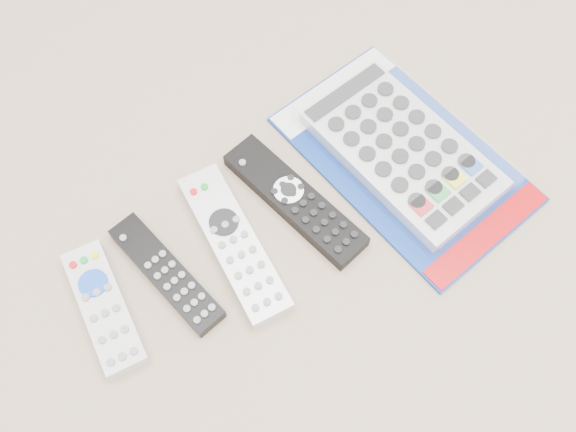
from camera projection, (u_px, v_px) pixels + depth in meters
remote_small_grey at (104, 308)px, 0.74m from camera, size 0.08×0.17×0.02m
remote_slim_black at (167, 274)px, 0.76m from camera, size 0.05×0.18×0.02m
remote_silver_dvd at (234, 244)px, 0.77m from camera, size 0.09×0.22×0.02m
remote_large_black at (295, 200)px, 0.80m from camera, size 0.07×0.21×0.02m
jumbo_remote_packaged at (403, 150)px, 0.83m from camera, size 0.21×0.33×0.04m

